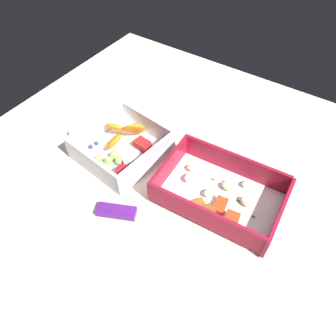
{
  "coord_description": "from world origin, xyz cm",
  "views": [
    {
      "loc": [
        -23.38,
        33.27,
        49.95
      ],
      "look_at": [
        -1.69,
        0.84,
        4.0
      ],
      "focal_mm": 33.85,
      "sensor_mm": 36.0,
      "label": 1
    }
  ],
  "objects_px": {
    "fruit_bowl": "(122,147)",
    "paper_cup_liner": "(78,134)",
    "pasta_container": "(219,194)",
    "candy_bar": "(116,211)"
  },
  "relations": [
    {
      "from": "fruit_bowl",
      "to": "paper_cup_liner",
      "type": "relative_size",
      "value": 5.08
    },
    {
      "from": "pasta_container",
      "to": "candy_bar",
      "type": "relative_size",
      "value": 3.24
    },
    {
      "from": "fruit_bowl",
      "to": "candy_bar",
      "type": "relative_size",
      "value": 2.48
    },
    {
      "from": "pasta_container",
      "to": "paper_cup_liner",
      "type": "xyz_separation_m",
      "value": [
        0.33,
        0.02,
        -0.01
      ]
    },
    {
      "from": "pasta_container",
      "to": "candy_bar",
      "type": "distance_m",
      "value": 0.19
    },
    {
      "from": "pasta_container",
      "to": "candy_bar",
      "type": "xyz_separation_m",
      "value": [
        0.14,
        0.13,
        -0.01
      ]
    },
    {
      "from": "pasta_container",
      "to": "fruit_bowl",
      "type": "xyz_separation_m",
      "value": [
        0.22,
        0.01,
        0.0
      ]
    },
    {
      "from": "fruit_bowl",
      "to": "candy_bar",
      "type": "distance_m",
      "value": 0.15
    },
    {
      "from": "fruit_bowl",
      "to": "pasta_container",
      "type": "bearing_deg",
      "value": -177.92
    },
    {
      "from": "fruit_bowl",
      "to": "paper_cup_liner",
      "type": "height_order",
      "value": "fruit_bowl"
    }
  ]
}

